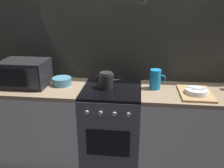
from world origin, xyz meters
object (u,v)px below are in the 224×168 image
(kettle, at_px, (106,80))
(pitcher, at_px, (155,79))
(mixing_bowl, at_px, (62,81))
(stove_unit, at_px, (111,127))
(microwave, at_px, (25,73))
(dish_pile, at_px, (196,92))

(kettle, bearing_deg, pitcher, 4.41)
(mixing_bowl, bearing_deg, pitcher, 0.22)
(pitcher, bearing_deg, stove_unit, -173.17)
(stove_unit, height_order, pitcher, pitcher)
(microwave, bearing_deg, dish_pile, -1.89)
(microwave, xyz_separation_m, pitcher, (1.34, 0.06, -0.03))
(stove_unit, height_order, dish_pile, dish_pile)
(microwave, bearing_deg, mixing_bowl, 9.06)
(stove_unit, distance_m, kettle, 0.53)
(stove_unit, relative_size, mixing_bowl, 4.50)
(microwave, xyz_separation_m, kettle, (0.85, 0.02, -0.05))
(kettle, bearing_deg, dish_pile, -5.30)
(kettle, xyz_separation_m, dish_pile, (0.87, -0.08, -0.06))
(dish_pile, bearing_deg, microwave, 178.11)
(stove_unit, xyz_separation_m, kettle, (-0.05, 0.01, 0.53))
(stove_unit, relative_size, microwave, 1.96)
(microwave, bearing_deg, pitcher, 2.67)
(mixing_bowl, height_order, dish_pile, mixing_bowl)
(kettle, distance_m, pitcher, 0.49)
(mixing_bowl, bearing_deg, microwave, -170.94)
(stove_unit, height_order, kettle, kettle)
(stove_unit, distance_m, mixing_bowl, 0.73)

